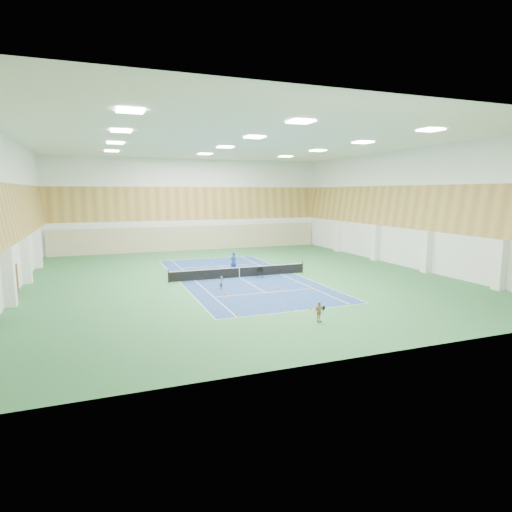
{
  "coord_description": "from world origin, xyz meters",
  "views": [
    {
      "loc": [
        -12.07,
        -36.22,
        7.7
      ],
      "look_at": [
        1.34,
        -0.73,
        2.0
      ],
      "focal_mm": 30.0,
      "sensor_mm": 36.0,
      "label": 1
    }
  ],
  "objects_px": {
    "child_court": "(222,283)",
    "child_apron": "(319,312)",
    "ball_cart": "(260,273)",
    "coach": "(233,262)",
    "tennis_net": "(239,271)"
  },
  "relations": [
    {
      "from": "child_court",
      "to": "ball_cart",
      "type": "bearing_deg",
      "value": 12.73
    },
    {
      "from": "child_court",
      "to": "child_apron",
      "type": "bearing_deg",
      "value": -95.83
    },
    {
      "from": "ball_cart",
      "to": "child_court",
      "type": "bearing_deg",
      "value": -131.64
    },
    {
      "from": "child_court",
      "to": "tennis_net",
      "type": "bearing_deg",
      "value": 33.36
    },
    {
      "from": "tennis_net",
      "to": "coach",
      "type": "relative_size",
      "value": 6.65
    },
    {
      "from": "tennis_net",
      "to": "ball_cart",
      "type": "bearing_deg",
      "value": -30.35
    },
    {
      "from": "child_apron",
      "to": "ball_cart",
      "type": "distance_m",
      "value": 13.59
    },
    {
      "from": "ball_cart",
      "to": "child_apron",
      "type": "bearing_deg",
      "value": -82.3
    },
    {
      "from": "child_court",
      "to": "child_apron",
      "type": "distance_m",
      "value": 10.88
    },
    {
      "from": "coach",
      "to": "child_apron",
      "type": "relative_size",
      "value": 1.54
    },
    {
      "from": "child_court",
      "to": "ball_cart",
      "type": "relative_size",
      "value": 1.17
    },
    {
      "from": "child_court",
      "to": "ball_cart",
      "type": "distance_m",
      "value": 5.4
    },
    {
      "from": "ball_cart",
      "to": "coach",
      "type": "bearing_deg",
      "value": 121.87
    },
    {
      "from": "tennis_net",
      "to": "coach",
      "type": "height_order",
      "value": "coach"
    },
    {
      "from": "coach",
      "to": "child_apron",
      "type": "distance_m",
      "value": 17.44
    }
  ]
}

